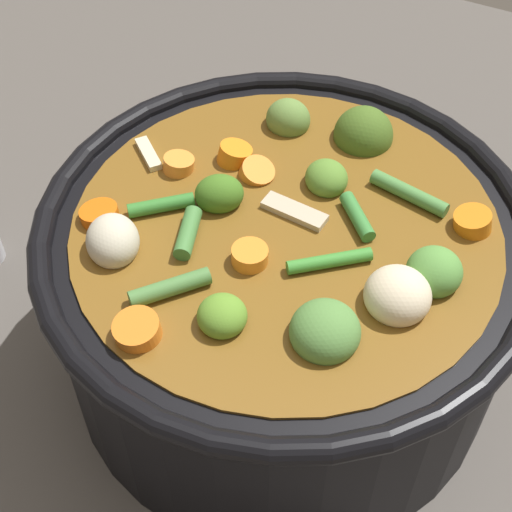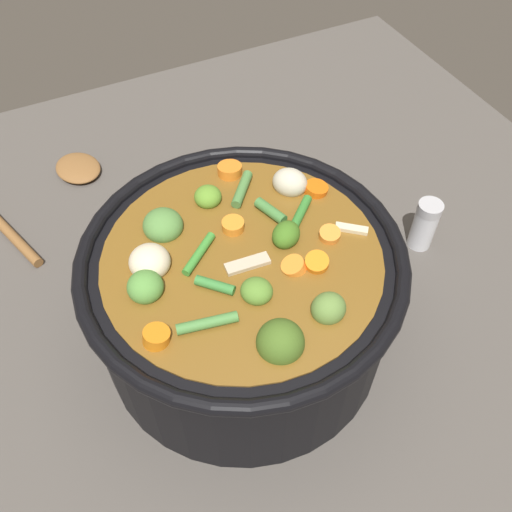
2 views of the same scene
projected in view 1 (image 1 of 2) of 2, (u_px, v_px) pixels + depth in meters
ground_plane at (281, 352)px, 0.59m from camera, size 1.10×1.10×0.00m
cooking_pot at (283, 289)px, 0.53m from camera, size 0.32×0.32×0.16m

